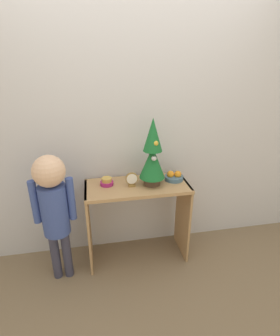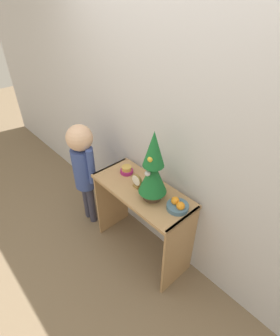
{
  "view_description": "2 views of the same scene",
  "coord_description": "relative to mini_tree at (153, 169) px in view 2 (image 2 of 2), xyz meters",
  "views": [
    {
      "loc": [
        -0.36,
        -1.84,
        1.84
      ],
      "look_at": [
        0.03,
        0.24,
        0.93
      ],
      "focal_mm": 28.0,
      "sensor_mm": 36.0,
      "label": 1
    },
    {
      "loc": [
        1.24,
        -0.94,
        2.2
      ],
      "look_at": [
        -0.05,
        0.22,
        0.97
      ],
      "focal_mm": 28.0,
      "sensor_mm": 36.0,
      "label": 2
    }
  ],
  "objects": [
    {
      "name": "console_table",
      "position": [
        -0.13,
        0.01,
        -0.49
      ],
      "size": [
        0.92,
        0.41,
        0.78
      ],
      "color": "tan",
      "rests_on": "ground_plane"
    },
    {
      "name": "back_wall",
      "position": [
        -0.13,
        0.26,
        0.18
      ],
      "size": [
        7.0,
        0.05,
        2.5
      ],
      "primitive_type": "cube",
      "color": "silver",
      "rests_on": "ground_plane"
    },
    {
      "name": "desk_clock",
      "position": [
        -0.18,
        -0.0,
        -0.22
      ],
      "size": [
        0.11,
        0.04,
        0.13
      ],
      "color": "olive",
      "rests_on": "console_table"
    },
    {
      "name": "fruit_bowl",
      "position": [
        0.22,
        0.05,
        -0.25
      ],
      "size": [
        0.17,
        0.17,
        0.09
      ],
      "color": "#476B84",
      "rests_on": "console_table"
    },
    {
      "name": "child_figure",
      "position": [
        -0.84,
        -0.13,
        -0.31
      ],
      "size": [
        0.34,
        0.25,
        1.16
      ],
      "color": "#38384C",
      "rests_on": "ground_plane"
    },
    {
      "name": "mini_tree",
      "position": [
        0.0,
        0.0,
        0.0
      ],
      "size": [
        0.22,
        0.22,
        0.6
      ],
      "color": "#4C3828",
      "rests_on": "console_table"
    },
    {
      "name": "ground_plane",
      "position": [
        -0.13,
        -0.2,
        -1.07
      ],
      "size": [
        12.0,
        12.0,
        0.0
      ],
      "primitive_type": "plane",
      "color": "#7A664C"
    },
    {
      "name": "singing_bowl",
      "position": [
        -0.4,
        0.06,
        -0.25
      ],
      "size": [
        0.12,
        0.12,
        0.07
      ],
      "color": "#9E2366",
      "rests_on": "console_table"
    }
  ]
}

